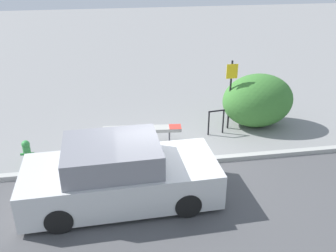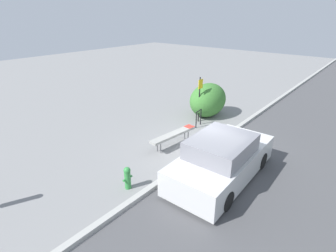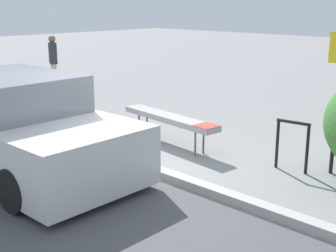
% 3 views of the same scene
% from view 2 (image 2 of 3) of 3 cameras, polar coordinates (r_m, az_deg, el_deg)
% --- Properties ---
extents(ground_plane, '(60.00, 60.00, 0.00)m').
position_cam_2_polar(ground_plane, '(10.75, 8.18, -5.48)').
color(ground_plane, gray).
extents(curb, '(60.00, 0.20, 0.13)m').
position_cam_2_polar(curb, '(10.72, 8.20, -5.17)').
color(curb, '#A8A8A3').
rests_on(curb, ground_plane).
extents(bench, '(2.38, 0.60, 0.57)m').
position_cam_2_polar(bench, '(10.88, 1.22, -1.85)').
color(bench, '#515156').
rests_on(bench, ground_plane).
extents(bike_rack, '(0.55, 0.12, 0.83)m').
position_cam_2_polar(bike_rack, '(12.85, 6.68, 2.05)').
color(bike_rack, black).
rests_on(bike_rack, ground_plane).
extents(sign_post, '(0.36, 0.08, 2.30)m').
position_cam_2_polar(sign_post, '(13.14, 6.89, 6.60)').
color(sign_post, black).
rests_on(sign_post, ground_plane).
extents(fire_hydrant, '(0.36, 0.22, 0.77)m').
position_cam_2_polar(fire_hydrant, '(8.48, -8.81, -10.94)').
color(fire_hydrant, '#338C3F').
rests_on(fire_hydrant, ground_plane).
extents(shrub_hedge, '(2.35, 1.70, 1.77)m').
position_cam_2_polar(shrub_hedge, '(14.15, 8.69, 5.62)').
color(shrub_hedge, '#3D7A33').
rests_on(shrub_hedge, ground_plane).
extents(parked_car_near, '(4.50, 2.02, 1.53)m').
position_cam_2_polar(parked_car_near, '(8.92, 11.64, -7.17)').
color(parked_car_near, black).
rests_on(parked_car_near, ground_plane).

